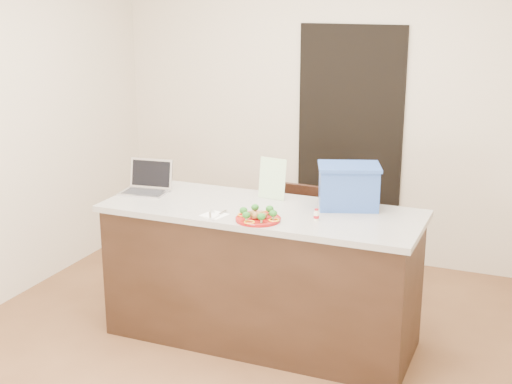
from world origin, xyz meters
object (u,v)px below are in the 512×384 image
at_px(island, 261,274).
at_px(napkin, 215,215).
at_px(blue_box, 349,186).
at_px(plate, 258,219).
at_px(laptop, 147,183).
at_px(chair, 304,239).
at_px(yogurt_bottle, 316,216).

relative_size(island, napkin, 14.73).
bearing_deg(blue_box, plate, -152.28).
height_order(plate, blue_box, blue_box).
bearing_deg(laptop, chair, 25.35).
height_order(napkin, laptop, laptop).
bearing_deg(laptop, napkin, -31.80).
relative_size(plate, napkin, 1.98).
relative_size(island, blue_box, 4.47).
bearing_deg(chair, blue_box, -40.21).
distance_m(plate, napkin, 0.29).
height_order(island, napkin, napkin).
bearing_deg(blue_box, chair, 116.26).
height_order(napkin, blue_box, blue_box).
distance_m(island, plate, 0.53).
xyz_separation_m(island, laptop, (-0.87, 0.05, 0.52)).
distance_m(laptop, chair, 1.21).
bearing_deg(chair, laptop, -144.15).
bearing_deg(chair, napkin, -103.66).
distance_m(plate, laptop, 1.00).
xyz_separation_m(yogurt_bottle, laptop, (-1.28, 0.16, 0.03)).
relative_size(plate, laptop, 0.83).
bearing_deg(plate, laptop, 162.81).
xyz_separation_m(plate, napkin, (-0.29, -0.01, -0.01)).
xyz_separation_m(plate, chair, (-0.00, 0.89, -0.43)).
relative_size(yogurt_bottle, laptop, 0.22).
distance_m(napkin, laptop, 0.73).
bearing_deg(laptop, yogurt_bottle, -13.79).
bearing_deg(yogurt_bottle, blue_box, 72.48).
height_order(yogurt_bottle, laptop, laptop).
distance_m(island, laptop, 1.02).
relative_size(yogurt_bottle, chair, 0.08).
bearing_deg(island, blue_box, 24.32).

